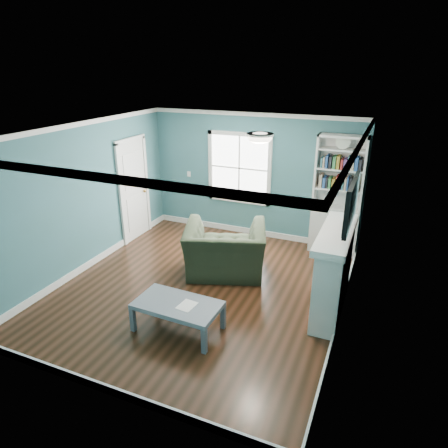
% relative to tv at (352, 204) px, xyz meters
% --- Properties ---
extents(floor, '(5.00, 5.00, 0.00)m').
position_rel_tv_xyz_m(floor, '(-2.20, -0.20, -1.72)').
color(floor, black).
rests_on(floor, ground).
extents(room_walls, '(5.00, 5.00, 5.00)m').
position_rel_tv_xyz_m(room_walls, '(-2.20, -0.20, -0.14)').
color(room_walls, '#386C6E').
rests_on(room_walls, ground).
extents(trim, '(4.50, 5.00, 2.60)m').
position_rel_tv_xyz_m(trim, '(-2.20, -0.20, -0.49)').
color(trim, white).
rests_on(trim, ground).
extents(window, '(1.40, 0.06, 1.50)m').
position_rel_tv_xyz_m(window, '(-2.50, 2.29, -0.27)').
color(window, white).
rests_on(window, room_walls).
extents(bookshelf, '(0.90, 0.35, 2.31)m').
position_rel_tv_xyz_m(bookshelf, '(-0.43, 2.10, -0.80)').
color(bookshelf, silver).
rests_on(bookshelf, ground).
extents(fireplace, '(0.44, 1.58, 1.30)m').
position_rel_tv_xyz_m(fireplace, '(-0.12, 0.00, -1.09)').
color(fireplace, black).
rests_on(fireplace, ground).
extents(tv, '(0.06, 1.10, 0.65)m').
position_rel_tv_xyz_m(tv, '(0.00, 0.00, 0.00)').
color(tv, black).
rests_on(tv, fireplace).
extents(door, '(0.12, 0.98, 2.17)m').
position_rel_tv_xyz_m(door, '(-4.42, 1.20, -0.65)').
color(door, silver).
rests_on(door, ground).
extents(ceiling_fixture, '(0.38, 0.38, 0.15)m').
position_rel_tv_xyz_m(ceiling_fixture, '(-1.30, -0.10, 0.82)').
color(ceiling_fixture, white).
rests_on(ceiling_fixture, room_walls).
extents(light_switch, '(0.08, 0.01, 0.12)m').
position_rel_tv_xyz_m(light_switch, '(-3.70, 2.28, -0.52)').
color(light_switch, white).
rests_on(light_switch, room_walls).
extents(recliner, '(1.59, 1.30, 1.20)m').
position_rel_tv_xyz_m(recliner, '(-2.04, 0.44, -1.13)').
color(recliner, black).
rests_on(recliner, ground).
extents(coffee_table, '(1.20, 0.68, 0.43)m').
position_rel_tv_xyz_m(coffee_table, '(-2.01, -1.33, -1.35)').
color(coffee_table, '#4F545F').
rests_on(coffee_table, ground).
extents(paper_sheet, '(0.24, 0.29, 0.00)m').
position_rel_tv_xyz_m(paper_sheet, '(-1.86, -1.33, -1.29)').
color(paper_sheet, white).
rests_on(paper_sheet, coffee_table).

